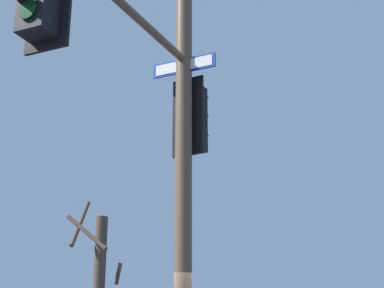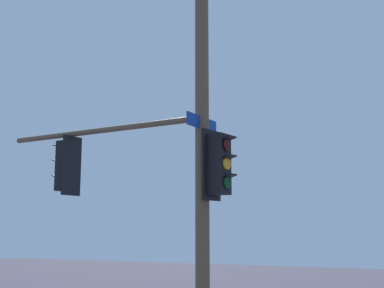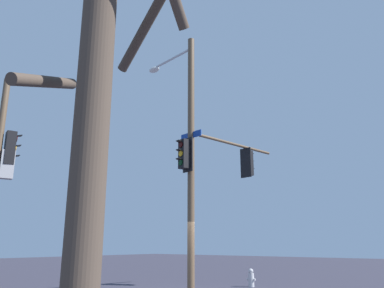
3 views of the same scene
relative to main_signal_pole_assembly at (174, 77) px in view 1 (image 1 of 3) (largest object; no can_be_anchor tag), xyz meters
name	(u,v)px [view 1 (image 1 of 3)]	position (x,y,z in m)	size (l,w,h in m)	color
main_signal_pole_assembly	(174,77)	(0.00, 0.00, 0.00)	(3.54, 5.64, 9.86)	brown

